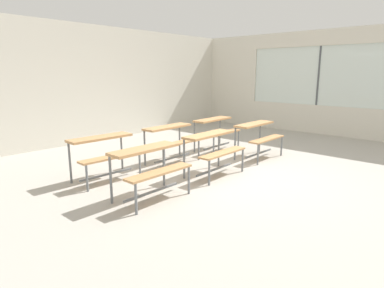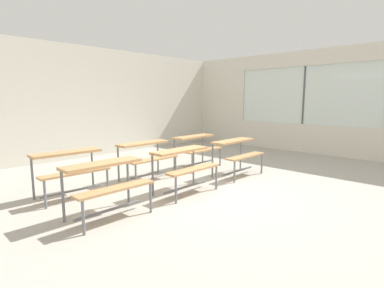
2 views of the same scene
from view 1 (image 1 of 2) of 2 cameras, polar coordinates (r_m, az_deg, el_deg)
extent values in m
cube|color=#ADA89E|center=(5.96, 7.22, -5.46)|extent=(10.00, 9.00, 0.05)
cube|color=silver|center=(9.02, -17.02, 10.05)|extent=(10.00, 0.12, 3.00)
cube|color=silver|center=(10.29, 23.46, 3.78)|extent=(0.12, 9.00, 0.85)
cube|color=silver|center=(10.25, 24.65, 16.86)|extent=(0.12, 9.00, 0.45)
cube|color=silver|center=(11.81, 7.21, 11.91)|extent=(0.12, 1.90, 1.70)
cube|color=silver|center=(10.37, 21.43, 11.10)|extent=(0.02, 4.20, 1.70)
cube|color=#4C5156|center=(10.37, 21.43, 11.10)|extent=(0.06, 0.05, 1.70)
cube|color=tan|center=(4.73, -8.38, -0.89)|extent=(1.10, 0.33, 0.04)
cube|color=tan|center=(4.57, -5.70, -4.94)|extent=(1.10, 0.23, 0.03)
cylinder|color=slate|center=(4.65, -14.13, -5.99)|extent=(0.04, 0.04, 0.72)
cylinder|color=slate|center=(5.24, -5.01, -3.55)|extent=(0.04, 0.04, 0.72)
cylinder|color=slate|center=(4.27, -9.85, -9.45)|extent=(0.04, 0.04, 0.44)
cylinder|color=slate|center=(4.91, -0.57, -6.33)|extent=(0.04, 0.04, 0.44)
cube|color=slate|center=(4.80, -7.07, -8.37)|extent=(1.00, 0.04, 0.03)
cube|color=tan|center=(5.77, 2.96, 1.67)|extent=(1.10, 0.34, 0.04)
cube|color=tan|center=(5.65, 5.49, -1.53)|extent=(1.10, 0.24, 0.03)
cylinder|color=slate|center=(5.57, -1.40, -2.52)|extent=(0.04, 0.04, 0.72)
cylinder|color=slate|center=(6.32, 4.73, -0.74)|extent=(0.04, 0.04, 0.72)
cylinder|color=slate|center=(5.27, 3.05, -5.01)|extent=(0.04, 0.04, 0.44)
cylinder|color=slate|center=(6.06, 8.90, -2.81)|extent=(0.04, 0.04, 0.44)
cube|color=slate|center=(5.84, 3.98, -4.49)|extent=(1.00, 0.05, 0.03)
cube|color=tan|center=(7.06, 10.92, 3.45)|extent=(1.10, 0.32, 0.04)
cube|color=tan|center=(6.95, 13.08, 0.87)|extent=(1.10, 0.22, 0.03)
cylinder|color=slate|center=(6.79, 7.59, 0.11)|extent=(0.04, 0.04, 0.72)
cylinder|color=slate|center=(7.62, 11.87, 1.31)|extent=(0.04, 0.04, 0.72)
cylinder|color=slate|center=(6.53, 11.53, -1.78)|extent=(0.04, 0.04, 0.44)
cylinder|color=slate|center=(7.39, 15.49, -0.32)|extent=(0.04, 0.04, 0.44)
cube|color=slate|center=(7.11, 11.68, -1.61)|extent=(1.00, 0.03, 0.03)
cube|color=tan|center=(5.71, -15.85, 1.07)|extent=(1.11, 0.37, 0.04)
cube|color=tan|center=(5.50, -14.01, -2.24)|extent=(1.11, 0.27, 0.03)
cylinder|color=slate|center=(5.69, -20.71, -3.03)|extent=(0.04, 0.04, 0.72)
cylinder|color=slate|center=(6.15, -12.28, -1.36)|extent=(0.04, 0.04, 0.72)
cylinder|color=slate|center=(5.25, -18.02, -5.69)|extent=(0.04, 0.04, 0.44)
cylinder|color=slate|center=(5.75, -9.18, -3.65)|extent=(0.04, 0.04, 0.44)
cube|color=slate|center=(5.74, -14.78, -5.19)|extent=(1.00, 0.08, 0.03)
cube|color=tan|center=(6.58, -4.33, 3.00)|extent=(1.10, 0.34, 0.04)
cube|color=tan|center=(6.42, -2.28, 0.23)|extent=(1.10, 0.24, 0.03)
cylinder|color=slate|center=(6.42, -8.33, -0.61)|extent=(0.04, 0.04, 0.72)
cylinder|color=slate|center=(7.10, -2.20, 0.76)|extent=(0.04, 0.04, 0.72)
cylinder|color=slate|center=(6.06, -4.90, -2.69)|extent=(0.04, 0.04, 0.44)
cylinder|color=slate|center=(6.77, 1.19, -1.02)|extent=(0.04, 0.04, 0.44)
cube|color=slate|center=(6.62, -3.39, -2.43)|extent=(1.00, 0.05, 0.03)
cube|color=tan|center=(7.65, 3.66, 4.34)|extent=(1.11, 0.35, 0.04)
cube|color=tan|center=(7.51, 5.59, 1.99)|extent=(1.11, 0.25, 0.03)
cylinder|color=slate|center=(7.41, 0.44, 1.27)|extent=(0.04, 0.04, 0.72)
cylinder|color=slate|center=(8.19, 4.94, 2.31)|extent=(0.04, 0.04, 0.72)
cylinder|color=slate|center=(7.11, 3.84, -0.40)|extent=(0.04, 0.04, 0.44)
cylinder|color=slate|center=(7.91, 8.17, 0.84)|extent=(0.04, 0.04, 0.44)
cube|color=slate|center=(7.68, 4.44, -0.35)|extent=(1.00, 0.06, 0.03)
camera|label=2|loc=(0.91, 46.51, -4.51)|focal=28.00mm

